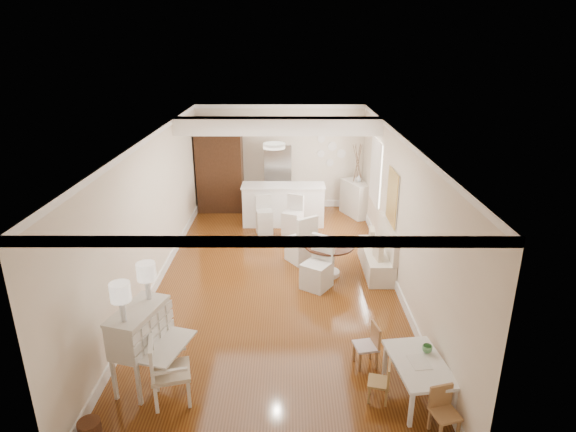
{
  "coord_description": "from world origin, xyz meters",
  "views": [
    {
      "loc": [
        0.25,
        -8.26,
        4.36
      ],
      "look_at": [
        0.22,
        0.3,
        1.24
      ],
      "focal_mm": 30.0,
      "sensor_mm": 36.0,
      "label": 1
    }
  ],
  "objects_px": {
    "bar_stool_left": "(264,215)",
    "sideboard": "(356,199)",
    "kids_chair_a": "(379,381)",
    "kids_chair_b": "(366,345)",
    "kids_table": "(417,379)",
    "pantry_cabinet": "(220,169)",
    "bar_stool_right": "(293,217)",
    "kids_chair_c": "(445,413)",
    "fridge": "(291,178)",
    "wicker_basket": "(90,431)",
    "gustavian_armchair": "(171,370)",
    "breakfast_counter": "(283,205)",
    "slip_chair_far": "(301,238)",
    "slip_chair_near": "(317,264)",
    "secretary_bureau": "(142,346)",
    "dining_table": "(329,260)"
  },
  "relations": [
    {
      "from": "secretary_bureau",
      "to": "slip_chair_far",
      "type": "xyz_separation_m",
      "value": [
        2.19,
        3.84,
        -0.05
      ]
    },
    {
      "from": "gustavian_armchair",
      "to": "slip_chair_near",
      "type": "xyz_separation_m",
      "value": [
        2.01,
        3.01,
        0.05
      ]
    },
    {
      "from": "kids_table",
      "to": "fridge",
      "type": "distance_m",
      "value": 7.52
    },
    {
      "from": "secretary_bureau",
      "to": "kids_chair_a",
      "type": "xyz_separation_m",
      "value": [
        3.09,
        -0.33,
        -0.29
      ]
    },
    {
      "from": "bar_stool_right",
      "to": "kids_chair_c",
      "type": "bearing_deg",
      "value": -49.09
    },
    {
      "from": "pantry_cabinet",
      "to": "slip_chair_far",
      "type": "bearing_deg",
      "value": -57.13
    },
    {
      "from": "kids_table",
      "to": "pantry_cabinet",
      "type": "xyz_separation_m",
      "value": [
        -3.5,
        7.36,
        0.88
      ]
    },
    {
      "from": "dining_table",
      "to": "bar_stool_right",
      "type": "height_order",
      "value": "bar_stool_right"
    },
    {
      "from": "wicker_basket",
      "to": "bar_stool_left",
      "type": "height_order",
      "value": "bar_stool_left"
    },
    {
      "from": "kids_table",
      "to": "fridge",
      "type": "xyz_separation_m",
      "value": [
        -1.6,
        7.33,
        0.63
      ]
    },
    {
      "from": "kids_chair_b",
      "to": "sideboard",
      "type": "distance_m",
      "value": 6.33
    },
    {
      "from": "secretary_bureau",
      "to": "pantry_cabinet",
      "type": "relative_size",
      "value": 0.49
    },
    {
      "from": "secretary_bureau",
      "to": "bar_stool_left",
      "type": "xyz_separation_m",
      "value": [
        1.35,
        5.38,
        -0.11
      ]
    },
    {
      "from": "breakfast_counter",
      "to": "fridge",
      "type": "distance_m",
      "value": 1.14
    },
    {
      "from": "bar_stool_left",
      "to": "slip_chair_far",
      "type": "bearing_deg",
      "value": -72.25
    },
    {
      "from": "dining_table",
      "to": "fridge",
      "type": "bearing_deg",
      "value": 100.61
    },
    {
      "from": "kids_table",
      "to": "kids_chair_b",
      "type": "bearing_deg",
      "value": 131.02
    },
    {
      "from": "wicker_basket",
      "to": "bar_stool_right",
      "type": "xyz_separation_m",
      "value": [
        2.37,
        6.16,
        0.37
      ]
    },
    {
      "from": "sideboard",
      "to": "wicker_basket",
      "type": "bearing_deg",
      "value": -142.69
    },
    {
      "from": "kids_table",
      "to": "pantry_cabinet",
      "type": "bearing_deg",
      "value": 115.45
    },
    {
      "from": "fridge",
      "to": "kids_chair_b",
      "type": "bearing_deg",
      "value": -81.22
    },
    {
      "from": "kids_table",
      "to": "bar_stool_left",
      "type": "height_order",
      "value": "bar_stool_left"
    },
    {
      "from": "kids_chair_c",
      "to": "slip_chair_near",
      "type": "height_order",
      "value": "slip_chair_near"
    },
    {
      "from": "secretary_bureau",
      "to": "breakfast_counter",
      "type": "height_order",
      "value": "secretary_bureau"
    },
    {
      "from": "kids_table",
      "to": "breakfast_counter",
      "type": "height_order",
      "value": "breakfast_counter"
    },
    {
      "from": "slip_chair_near",
      "to": "sideboard",
      "type": "xyz_separation_m",
      "value": [
        1.24,
        4.0,
        -0.04
      ]
    },
    {
      "from": "fridge",
      "to": "sideboard",
      "type": "distance_m",
      "value": 1.8
    },
    {
      "from": "bar_stool_left",
      "to": "sideboard",
      "type": "xyz_separation_m",
      "value": [
        2.35,
        1.29,
        -0.01
      ]
    },
    {
      "from": "bar_stool_right",
      "to": "breakfast_counter",
      "type": "bearing_deg",
      "value": 129.75
    },
    {
      "from": "pantry_cabinet",
      "to": "secretary_bureau",
      "type": "bearing_deg",
      "value": -90.81
    },
    {
      "from": "kids_chair_a",
      "to": "kids_chair_c",
      "type": "bearing_deg",
      "value": 62.14
    },
    {
      "from": "slip_chair_near",
      "to": "fridge",
      "type": "relative_size",
      "value": 0.55
    },
    {
      "from": "kids_chair_a",
      "to": "kids_chair_b",
      "type": "height_order",
      "value": "kids_chair_b"
    },
    {
      "from": "gustavian_armchair",
      "to": "kids_chair_a",
      "type": "distance_m",
      "value": 2.65
    },
    {
      "from": "kids_chair_b",
      "to": "breakfast_counter",
      "type": "xyz_separation_m",
      "value": [
        -1.23,
        5.62,
        0.19
      ]
    },
    {
      "from": "kids_chair_a",
      "to": "kids_chair_c",
      "type": "height_order",
      "value": "kids_chair_c"
    },
    {
      "from": "bar_stool_left",
      "to": "bar_stool_right",
      "type": "bearing_deg",
      "value": -29.75
    },
    {
      "from": "secretary_bureau",
      "to": "bar_stool_right",
      "type": "distance_m",
      "value": 5.53
    },
    {
      "from": "bar_stool_left",
      "to": "sideboard",
      "type": "height_order",
      "value": "bar_stool_left"
    },
    {
      "from": "gustavian_armchair",
      "to": "pantry_cabinet",
      "type": "bearing_deg",
      "value": -11.04
    },
    {
      "from": "sideboard",
      "to": "pantry_cabinet",
      "type": "bearing_deg",
      "value": 148.66
    },
    {
      "from": "slip_chair_near",
      "to": "sideboard",
      "type": "relative_size",
      "value": 1.03
    },
    {
      "from": "gustavian_armchair",
      "to": "slip_chair_near",
      "type": "height_order",
      "value": "slip_chair_near"
    },
    {
      "from": "gustavian_armchair",
      "to": "bar_stool_right",
      "type": "height_order",
      "value": "bar_stool_right"
    },
    {
      "from": "secretary_bureau",
      "to": "kids_chair_c",
      "type": "height_order",
      "value": "secretary_bureau"
    },
    {
      "from": "fridge",
      "to": "kids_chair_c",
      "type": "bearing_deg",
      "value": -77.54
    },
    {
      "from": "bar_stool_left",
      "to": "pantry_cabinet",
      "type": "distance_m",
      "value": 2.22
    },
    {
      "from": "kids_chair_b",
      "to": "secretary_bureau",
      "type": "bearing_deg",
      "value": -94.45
    },
    {
      "from": "gustavian_armchair",
      "to": "dining_table",
      "type": "distance_m",
      "value": 4.19
    },
    {
      "from": "wicker_basket",
      "to": "breakfast_counter",
      "type": "height_order",
      "value": "breakfast_counter"
    }
  ]
}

